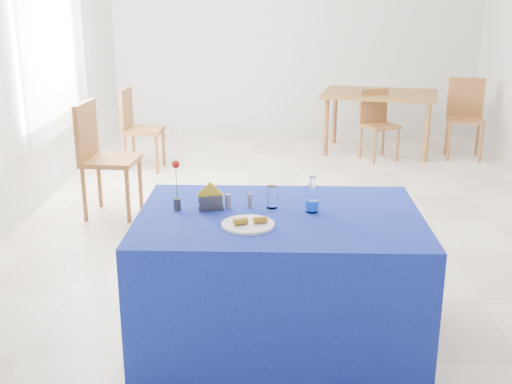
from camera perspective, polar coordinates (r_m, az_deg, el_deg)
floor at (r=5.79m, az=4.31°, el=-2.34°), size 7.00×7.00×0.00m
room_shell at (r=5.45m, az=4.75°, el=15.22°), size 7.00×7.00×7.00m
window_pane at (r=6.63m, az=-18.13°, el=13.14°), size 0.04×1.50×1.60m
curtain at (r=6.61m, az=-17.54°, el=13.18°), size 0.04×1.75×1.85m
plate at (r=3.43m, az=-0.72°, el=-2.92°), size 0.29×0.29×0.01m
drinking_glass at (r=3.69m, az=1.45°, el=-0.47°), size 0.06×0.06×0.13m
salt_shaker at (r=3.69m, az=-2.50°, el=-0.84°), size 0.03×0.03×0.08m
pepper_shaker at (r=3.70m, az=-0.56°, el=-0.79°), size 0.03×0.03×0.08m
blue_table at (r=3.76m, az=2.05°, el=-7.44°), size 1.60×1.10×0.76m
water_bottle at (r=3.64m, az=5.01°, el=-0.70°), size 0.08×0.08×0.21m
napkin_holder at (r=3.67m, az=-4.07°, el=-0.87°), size 0.16×0.09×0.17m
rose_vase at (r=3.66m, az=-7.07°, el=0.45°), size 0.05×0.05×0.29m
oak_table at (r=8.16m, az=10.94°, el=8.18°), size 1.54×1.18×0.76m
chair_bg_left at (r=7.86m, az=10.70°, el=6.38°), size 0.49×0.49×0.83m
chair_bg_right at (r=8.19m, az=18.11°, el=6.75°), size 0.49×0.49×0.95m
chair_win_a at (r=5.88m, az=-13.69°, el=3.56°), size 0.49×0.49×1.03m
chair_win_b at (r=7.35m, az=-10.62°, el=6.03°), size 0.43×0.43×0.92m
banana_pieces at (r=3.42m, az=-0.49°, el=-2.56°), size 0.19×0.09×0.04m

